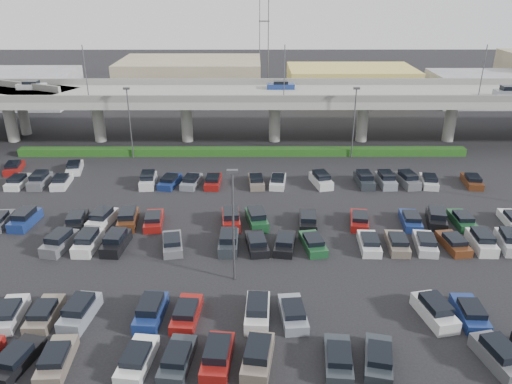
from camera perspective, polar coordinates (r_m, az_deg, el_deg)
ground at (r=51.45m, az=-2.16°, el=-5.00°), size 280.00×280.00×0.00m
overpass at (r=79.18m, az=-1.62°, el=10.69°), size 150.00×13.00×15.80m
hedge at (r=74.19m, az=-1.55°, el=4.64°), size 66.00×1.60×1.10m
parked_cars at (r=47.86m, az=-3.14°, el=-6.52°), size 62.93×41.68×1.67m
light_poles at (r=50.95m, az=-6.83°, el=2.28°), size 66.90×48.38×10.30m
distant_buildings at (r=109.51m, az=5.50°, el=12.47°), size 138.00×24.00×9.00m
comm_tower at (r=119.53m, az=0.93°, el=19.23°), size 2.40×2.40×30.00m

